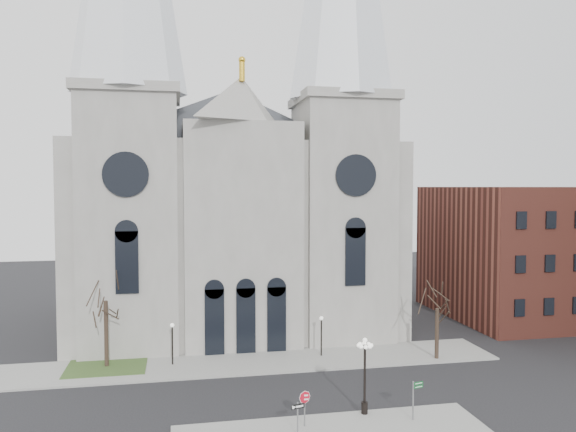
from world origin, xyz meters
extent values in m
plane|color=black|center=(0.00, 0.00, 0.00)|extent=(160.00, 160.00, 0.00)
cube|color=gray|center=(0.00, 11.00, 0.07)|extent=(40.00, 6.00, 0.14)
cube|color=#364F21|center=(-11.00, 12.00, 0.09)|extent=(6.00, 5.00, 0.18)
cube|color=gray|center=(0.00, 26.00, 9.00)|extent=(30.00, 24.00, 18.00)
pyramid|color=#2D3035|center=(0.00, 26.00, 24.00)|extent=(33.00, 26.40, 6.00)
cube|color=gray|center=(-9.50, 17.50, 11.00)|extent=(8.00, 8.00, 22.00)
cylinder|color=black|center=(-9.50, 13.45, 15.00)|extent=(3.60, 0.30, 3.60)
cube|color=gray|center=(9.50, 17.50, 11.00)|extent=(8.00, 8.00, 22.00)
cylinder|color=black|center=(9.50, 13.45, 15.00)|extent=(3.60, 0.30, 3.60)
cube|color=gray|center=(0.00, 16.00, 9.75)|extent=(10.00, 5.00, 19.50)
pyramid|color=gray|center=(0.00, 16.00, 21.50)|extent=(11.00, 5.00, 4.00)
cube|color=brown|center=(30.00, 22.00, 7.00)|extent=(14.00, 18.00, 14.00)
cylinder|color=black|center=(-11.00, 12.00, 2.62)|extent=(0.32, 0.32, 5.25)
cylinder|color=black|center=(15.00, 9.00, 2.10)|extent=(0.32, 0.32, 4.20)
cylinder|color=black|center=(-6.00, 11.50, 1.64)|extent=(0.12, 0.12, 3.00)
sphere|color=white|center=(-6.00, 11.50, 3.24)|extent=(0.32, 0.32, 0.32)
cylinder|color=black|center=(6.00, 11.50, 1.64)|extent=(0.12, 0.12, 3.00)
sphere|color=white|center=(6.00, 11.50, 3.24)|extent=(0.32, 0.32, 0.32)
cylinder|color=slate|center=(1.62, -1.55, 1.15)|extent=(0.08, 0.08, 2.03)
cylinder|color=#B60C1E|center=(1.62, -1.55, 1.86)|extent=(0.71, 0.07, 0.70)
cylinder|color=white|center=(1.62, -1.55, 1.86)|extent=(0.76, 0.05, 0.76)
cube|color=white|center=(1.62, -1.55, 1.97)|extent=(0.39, 0.04, 0.09)
cube|color=white|center=(1.62, -1.55, 1.74)|extent=(0.44, 0.04, 0.09)
cylinder|color=black|center=(5.62, -0.50, 2.21)|extent=(0.14, 0.14, 4.15)
cylinder|color=black|center=(5.62, -0.50, 0.50)|extent=(0.40, 0.40, 0.72)
sphere|color=white|center=(5.62, -0.50, 4.70)|extent=(0.29, 0.29, 0.29)
cylinder|color=slate|center=(0.97, -2.68, 1.09)|extent=(0.08, 0.08, 1.90)
cube|color=black|center=(0.97, -2.68, 1.81)|extent=(0.82, 0.25, 0.27)
cylinder|color=slate|center=(8.16, -1.93, 1.30)|extent=(0.10, 0.10, 2.33)
cube|color=#0C5921|center=(8.52, -1.83, 2.31)|extent=(0.64, 0.19, 0.16)
cube|color=#0C5921|center=(8.52, -1.83, 2.10)|extent=(0.64, 0.19, 0.16)
camera|label=1|loc=(-5.47, -32.61, 14.03)|focal=35.00mm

